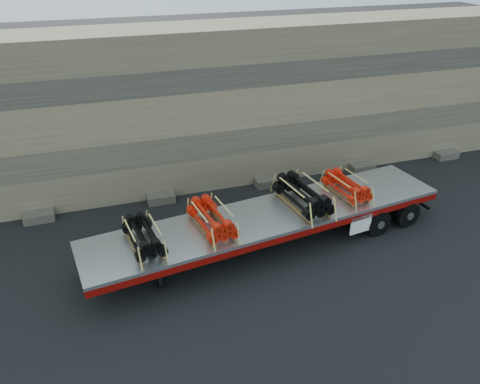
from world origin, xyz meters
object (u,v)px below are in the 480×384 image
object	(u,v)px
bundle_front	(144,237)
bundle_midrear	(303,196)
trailer	(270,229)
bundle_midfront	(212,219)
bundle_rear	(347,186)

from	to	relation	value
bundle_front	bundle_midrear	distance (m)	6.03
trailer	bundle_midrear	world-z (taller)	bundle_midrear
trailer	bundle_midrear	distance (m)	1.75
bundle_midfront	trailer	bearing A→B (deg)	0.00
bundle_rear	trailer	bearing A→B (deg)	180.00
trailer	bundle_front	world-z (taller)	bundle_front
trailer	bundle_rear	world-z (taller)	bundle_rear
trailer	bundle_midfront	world-z (taller)	bundle_midfront
trailer	bundle_midrear	xyz separation A→B (m)	(1.33, 0.18, 1.12)
bundle_midfront	bundle_midrear	world-z (taller)	bundle_midrear
bundle_front	bundle_midfront	size ratio (longest dim) A/B	0.92
bundle_midfront	bundle_midrear	bearing A→B (deg)	0.00
bundle_front	bundle_rear	size ratio (longest dim) A/B	1.01
bundle_midfront	bundle_midrear	distance (m)	3.64
bundle_front	bundle_midrear	xyz separation A→B (m)	(5.97, 0.80, 0.08)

